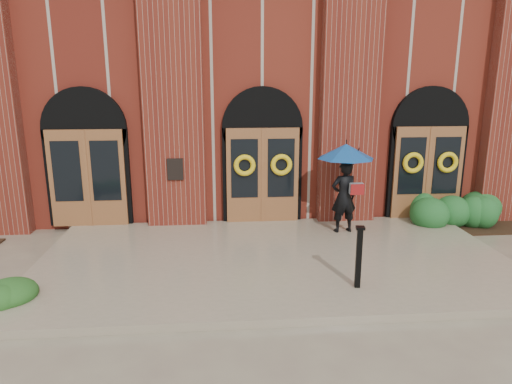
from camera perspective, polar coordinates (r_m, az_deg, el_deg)
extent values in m
plane|color=gray|center=(9.86, 2.33, -9.18)|extent=(90.00, 90.00, 0.00)
cube|color=gray|center=(9.97, 2.23, -8.44)|extent=(10.00, 5.30, 0.15)
cube|color=maroon|center=(17.94, -1.09, 12.75)|extent=(16.00, 12.00, 7.00)
cube|color=black|center=(11.73, -10.07, 2.82)|extent=(0.40, 0.05, 0.55)
cube|color=maroon|center=(11.78, -10.34, 11.92)|extent=(1.50, 0.45, 7.00)
cube|color=maroon|center=(12.21, 11.67, 11.92)|extent=(1.50, 0.45, 7.00)
cube|color=brown|center=(12.43, -20.31, 1.60)|extent=(1.90, 0.10, 2.50)
cylinder|color=black|center=(12.38, -20.62, 7.40)|extent=(2.10, 0.22, 2.10)
cube|color=brown|center=(12.02, 0.83, 2.08)|extent=(1.90, 0.10, 2.50)
cylinder|color=black|center=(11.96, 0.79, 8.09)|extent=(2.10, 0.22, 2.10)
cube|color=brown|center=(13.23, 20.64, 2.27)|extent=(1.90, 0.10, 2.50)
cylinder|color=black|center=(13.18, 20.85, 7.73)|extent=(2.10, 0.22, 2.10)
torus|color=yellow|center=(11.81, -1.43, 3.35)|extent=(0.57, 0.13, 0.57)
torus|color=yellow|center=(11.90, 3.20, 3.41)|extent=(0.57, 0.13, 0.57)
torus|color=yellow|center=(12.87, 19.04, 3.47)|extent=(0.57, 0.13, 0.57)
torus|color=yellow|center=(13.28, 22.84, 3.44)|extent=(0.57, 0.13, 0.57)
imported|color=black|center=(11.45, 10.91, -0.59)|extent=(0.71, 0.52, 1.79)
cone|color=#12488D|center=(11.23, 11.17, 5.02)|extent=(1.58, 1.58, 0.36)
cylinder|color=black|center=(11.28, 11.37, 2.58)|extent=(0.02, 0.02, 0.60)
cube|color=#97999C|center=(11.34, 12.43, 0.42)|extent=(0.36, 0.22, 0.26)
cube|color=maroon|center=(11.25, 12.57, 0.31)|extent=(0.33, 0.08, 0.26)
cube|color=black|center=(8.55, 12.71, -8.10)|extent=(0.12, 0.12, 1.12)
cube|color=black|center=(8.35, 12.92, -4.39)|extent=(0.18, 0.18, 0.04)
ellipsoid|color=#1D5221|center=(13.37, 24.24, -2.35)|extent=(3.15, 1.26, 0.81)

